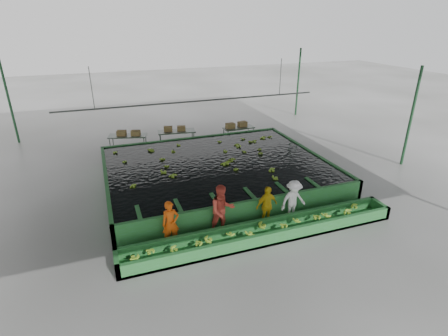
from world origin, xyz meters
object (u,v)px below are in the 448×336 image
object	(u,v)px
flotation_tank	(217,171)
sorting_trough	(264,232)
worker_b	(222,210)
worker_c	(267,206)
packing_table_right	(239,134)
box_stack_right	(236,127)
packing_table_mid	(177,139)
box_stack_left	(129,135)
worker_d	(293,200)
box_stack_mid	(175,131)
worker_a	(171,223)
packing_table_left	(128,143)

from	to	relation	value
flotation_tank	sorting_trough	world-z (taller)	flotation_tank
worker_b	worker_c	world-z (taller)	worker_b
sorting_trough	worker_b	size ratio (longest dim) A/B	5.32
packing_table_right	box_stack_right	xyz separation A→B (m)	(-0.12, 0.08, 0.43)
flotation_tank	sorting_trough	xyz separation A→B (m)	(0.00, -5.10, -0.20)
flotation_tank	worker_b	size ratio (longest dim) A/B	5.32
box_stack_right	packing_table_mid	bearing A→B (deg)	177.57
packing_table_right	box_stack_left	distance (m)	6.56
flotation_tank	worker_d	world-z (taller)	worker_d
flotation_tank	worker_c	xyz separation A→B (m)	(0.45, -4.30, 0.32)
worker_b	box_stack_mid	world-z (taller)	worker_b
worker_d	packing_table_right	size ratio (longest dim) A/B	0.84
flotation_tank	sorting_trough	distance (m)	5.10
packing_table_mid	worker_d	bearing A→B (deg)	-76.39
flotation_tank	worker_a	xyz separation A→B (m)	(-3.08, -4.30, 0.35)
flotation_tank	worker_a	size ratio (longest dim) A/B	6.27
packing_table_right	box_stack_right	size ratio (longest dim) A/B	1.39
flotation_tank	box_stack_right	world-z (taller)	box_stack_right
worker_b	box_stack_mid	xyz separation A→B (m)	(0.45, 9.48, 0.03)
flotation_tank	worker_d	size ratio (longest dim) A/B	6.24
worker_c	packing_table_mid	size ratio (longest dim) A/B	0.72
worker_b	worker_c	distance (m)	1.73
worker_d	box_stack_left	distance (m)	10.81
worker_a	packing_table_right	size ratio (longest dim) A/B	0.84
worker_b	flotation_tank	bearing A→B (deg)	72.14
flotation_tank	packing_table_right	bearing A→B (deg)	57.69
worker_c	worker_d	size ratio (longest dim) A/B	0.97
worker_b	worker_d	xyz separation A→B (m)	(2.82, 0.00, -0.14)
packing_table_left	worker_c	bearing A→B (deg)	-67.73
worker_a	box_stack_right	xyz separation A→B (m)	(6.06, 9.27, 0.07)
box_stack_left	box_stack_right	distance (m)	6.41
sorting_trough	worker_c	bearing A→B (deg)	60.41
worker_b	box_stack_left	bearing A→B (deg)	101.22
worker_b	box_stack_right	size ratio (longest dim) A/B	1.38
box_stack_left	packing_table_right	bearing A→B (deg)	-3.54
worker_c	worker_d	bearing A→B (deg)	-9.43
worker_b	box_stack_mid	size ratio (longest dim) A/B	1.51
sorting_trough	packing_table_right	size ratio (longest dim) A/B	5.27
sorting_trough	packing_table_mid	bearing A→B (deg)	94.07
worker_a	packing_table_mid	distance (m)	9.72
worker_c	box_stack_mid	distance (m)	9.57
worker_c	box_stack_right	size ratio (longest dim) A/B	1.14
worker_a	box_stack_mid	xyz separation A→B (m)	(2.27, 9.48, 0.18)
packing_table_left	box_stack_right	xyz separation A→B (m)	(6.47, -0.37, 0.39)
packing_table_left	packing_table_right	world-z (taller)	packing_table_left
worker_d	box_stack_right	size ratio (longest dim) A/B	1.17
flotation_tank	worker_c	bearing A→B (deg)	-83.97
worker_c	box_stack_right	world-z (taller)	worker_c
flotation_tank	packing_table_left	distance (m)	6.39
worker_b	worker_a	bearing A→B (deg)	178.51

